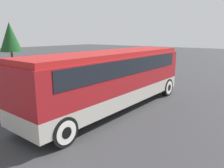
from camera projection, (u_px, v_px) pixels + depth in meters
name	position (u px, v px, depth m)	size (l,w,h in m)	color
ground_plane	(112.00, 109.00, 11.39)	(120.00, 120.00, 0.00)	#38383A
tour_bus	(113.00, 75.00, 11.07)	(10.25, 2.56, 2.98)	#B7B2A8
parked_car_near	(73.00, 81.00, 15.24)	(4.56, 1.87, 1.34)	black
parked_car_mid	(32.00, 75.00, 16.78)	(4.29, 1.81, 1.55)	#2D5638
tree_center	(10.00, 37.00, 30.52)	(2.95, 2.95, 5.55)	brown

